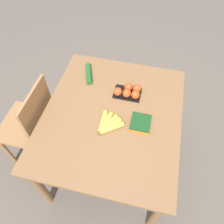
{
  "coord_description": "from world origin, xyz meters",
  "views": [
    {
      "loc": [
        -0.9,
        -0.22,
        2.0
      ],
      "look_at": [
        0.0,
        0.0,
        0.75
      ],
      "focal_mm": 35.0,
      "sensor_mm": 36.0,
      "label": 1
    }
  ],
  "objects_px": {
    "tomato_pack": "(129,91)",
    "cucumber_near": "(89,74)",
    "banana_bunch": "(108,124)",
    "carrot_bag": "(140,123)",
    "chair": "(32,124)"
  },
  "relations": [
    {
      "from": "banana_bunch",
      "to": "cucumber_near",
      "type": "height_order",
      "value": "cucumber_near"
    },
    {
      "from": "banana_bunch",
      "to": "carrot_bag",
      "type": "bearing_deg",
      "value": -74.41
    },
    {
      "from": "tomato_pack",
      "to": "cucumber_near",
      "type": "relative_size",
      "value": 0.96
    },
    {
      "from": "chair",
      "to": "tomato_pack",
      "type": "height_order",
      "value": "chair"
    },
    {
      "from": "carrot_bag",
      "to": "cucumber_near",
      "type": "xyz_separation_m",
      "value": [
        0.39,
        0.49,
        -0.0
      ]
    },
    {
      "from": "chair",
      "to": "carrot_bag",
      "type": "bearing_deg",
      "value": 92.87
    },
    {
      "from": "carrot_bag",
      "to": "cucumber_near",
      "type": "bearing_deg",
      "value": 52.01
    },
    {
      "from": "banana_bunch",
      "to": "cucumber_near",
      "type": "relative_size",
      "value": 0.88
    },
    {
      "from": "carrot_bag",
      "to": "chair",
      "type": "bearing_deg",
      "value": 92.62
    },
    {
      "from": "banana_bunch",
      "to": "carrot_bag",
      "type": "distance_m",
      "value": 0.23
    },
    {
      "from": "tomato_pack",
      "to": "banana_bunch",
      "type": "bearing_deg",
      "value": 164.72
    },
    {
      "from": "banana_bunch",
      "to": "carrot_bag",
      "type": "xyz_separation_m",
      "value": [
        0.06,
        -0.22,
        0.01
      ]
    },
    {
      "from": "tomato_pack",
      "to": "carrot_bag",
      "type": "relative_size",
      "value": 1.45
    },
    {
      "from": "tomato_pack",
      "to": "cucumber_near",
      "type": "bearing_deg",
      "value": 70.54
    },
    {
      "from": "tomato_pack",
      "to": "cucumber_near",
      "type": "height_order",
      "value": "tomato_pack"
    }
  ]
}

